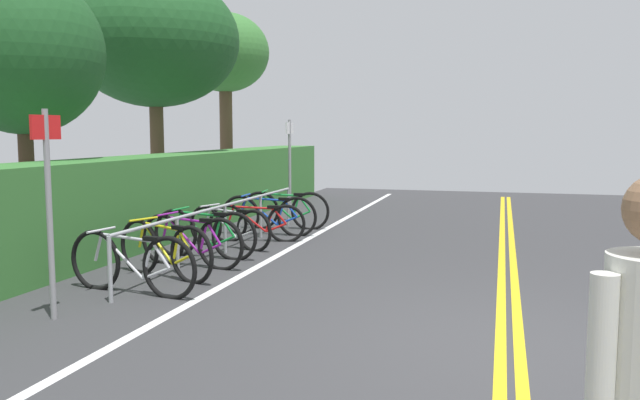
{
  "coord_description": "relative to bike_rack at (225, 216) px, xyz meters",
  "views": [
    {
      "loc": [
        -5.75,
        0.11,
        1.89
      ],
      "look_at": [
        2.86,
        2.56,
        0.93
      ],
      "focal_mm": 36.1,
      "sensor_mm": 36.0,
      "label": 1
    }
  ],
  "objects": [
    {
      "name": "hedge_backdrop",
      "position": [
        1.5,
        1.74,
        0.15
      ],
      "size": [
        15.13,
        1.05,
        1.47
      ],
      "primitive_type": "cube",
      "color": "#387533",
      "rests_on": "ground_plane"
    },
    {
      "name": "ground_plane",
      "position": [
        -3.39,
        -4.25,
        -0.61
      ],
      "size": [
        30.04,
        11.56,
        0.05
      ],
      "primitive_type": "cube",
      "color": "#353538"
    },
    {
      "name": "bicycle_4",
      "position": [
        0.42,
        0.12,
        -0.25
      ],
      "size": [
        0.61,
        1.66,
        0.71
      ],
      "color": "black",
      "rests_on": "ground_plane"
    },
    {
      "name": "sign_post_near",
      "position": [
        -3.77,
        0.19,
        0.7
      ],
      "size": [
        0.36,
        0.08,
        2.11
      ],
      "color": "gray",
      "rests_on": "ground_plane"
    },
    {
      "name": "bike_rack",
      "position": [
        0.0,
        0.0,
        0.0
      ],
      "size": [
        6.18,
        0.05,
        0.77
      ],
      "color": "#9EA0A5",
      "rests_on": "ground_plane"
    },
    {
      "name": "tree_extra",
      "position": [
        7.47,
        3.3,
        3.4
      ],
      "size": [
        2.43,
        2.43,
        5.13
      ],
      "color": "brown",
      "rests_on": "ground_plane"
    },
    {
      "name": "bicycle_6",
      "position": [
        1.84,
        -0.04,
        -0.22
      ],
      "size": [
        0.46,
        1.83,
        0.77
      ],
      "color": "black",
      "rests_on": "ground_plane"
    },
    {
      "name": "centre_line_yellow_inner",
      "position": [
        -3.39,
        -4.33,
        -0.58
      ],
      "size": [
        27.04,
        0.1,
        0.0
      ],
      "primitive_type": "cube",
      "color": "gold",
      "rests_on": "ground_plane"
    },
    {
      "name": "bicycle_7",
      "position": [
        2.62,
        -0.09,
        -0.22
      ],
      "size": [
        0.46,
        1.74,
        0.78
      ],
      "color": "black",
      "rests_on": "ground_plane"
    },
    {
      "name": "bike_lane_stripe_white",
      "position": [
        -3.39,
        -0.87,
        -0.58
      ],
      "size": [
        27.04,
        0.12,
        0.0
      ],
      "primitive_type": "cube",
      "color": "white",
      "rests_on": "ground_plane"
    },
    {
      "name": "tree_far_right",
      "position": [
        3.07,
        2.92,
        3.18
      ],
      "size": [
        3.53,
        3.53,
        5.17
      ],
      "color": "brown",
      "rests_on": "ground_plane"
    },
    {
      "name": "bicycle_1",
      "position": [
        -1.79,
        0.04,
        -0.22
      ],
      "size": [
        0.68,
        1.67,
        0.78
      ],
      "color": "black",
      "rests_on": "ground_plane"
    },
    {
      "name": "bicycle_3",
      "position": [
        -0.43,
        0.14,
        -0.22
      ],
      "size": [
        0.46,
        1.75,
        0.77
      ],
      "color": "black",
      "rests_on": "ground_plane"
    },
    {
      "name": "bicycle_0",
      "position": [
        -2.64,
        -0.0,
        -0.22
      ],
      "size": [
        0.46,
        1.82,
        0.77
      ],
      "color": "black",
      "rests_on": "ground_plane"
    },
    {
      "name": "bicycle_5",
      "position": [
        1.12,
        -0.1,
        -0.26
      ],
      "size": [
        0.54,
        1.65,
        0.69
      ],
      "color": "black",
      "rests_on": "ground_plane"
    },
    {
      "name": "tree_mid",
      "position": [
        -1.0,
        2.79,
        2.47
      ],
      "size": [
        2.41,
        2.41,
        4.28
      ],
      "color": "#473323",
      "rests_on": "ground_plane"
    },
    {
      "name": "bicycle_2",
      "position": [
        -1.07,
        0.04,
        -0.22
      ],
      "size": [
        0.46,
        1.71,
        0.77
      ],
      "color": "black",
      "rests_on": "ground_plane"
    },
    {
      "name": "centre_line_yellow_outer",
      "position": [
        -3.39,
        -4.17,
        -0.58
      ],
      "size": [
        27.04,
        0.1,
        0.0
      ],
      "primitive_type": "cube",
      "color": "gold",
      "rests_on": "ground_plane"
    },
    {
      "name": "sign_post_far",
      "position": [
        3.68,
        0.17,
        0.71
      ],
      "size": [
        0.36,
        0.06,
        2.14
      ],
      "color": "gray",
      "rests_on": "ground_plane"
    }
  ]
}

